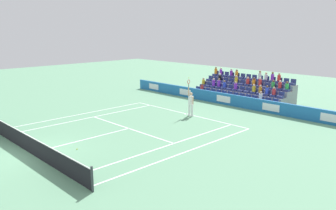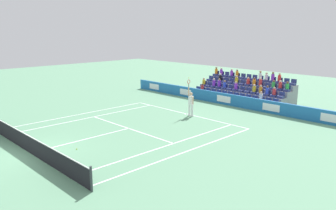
% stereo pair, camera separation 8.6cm
% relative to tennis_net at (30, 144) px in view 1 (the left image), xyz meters
% --- Properties ---
extents(ground_plane, '(80.00, 80.00, 0.00)m').
position_rel_tennis_net_xyz_m(ground_plane, '(0.00, 0.00, -0.49)').
color(ground_plane, '#669E77').
extents(line_baseline, '(10.97, 0.10, 0.01)m').
position_rel_tennis_net_xyz_m(line_baseline, '(0.00, -11.89, -0.49)').
color(line_baseline, white).
rests_on(line_baseline, ground).
extents(line_service, '(8.23, 0.10, 0.01)m').
position_rel_tennis_net_xyz_m(line_service, '(0.00, -6.40, -0.49)').
color(line_service, white).
rests_on(line_service, ground).
extents(line_centre_service, '(0.10, 6.40, 0.01)m').
position_rel_tennis_net_xyz_m(line_centre_service, '(0.00, -3.20, -0.49)').
color(line_centre_service, white).
rests_on(line_centre_service, ground).
extents(line_singles_sideline_left, '(0.10, 11.89, 0.01)m').
position_rel_tennis_net_xyz_m(line_singles_sideline_left, '(4.12, -5.95, -0.49)').
color(line_singles_sideline_left, white).
rests_on(line_singles_sideline_left, ground).
extents(line_singles_sideline_right, '(0.10, 11.89, 0.01)m').
position_rel_tennis_net_xyz_m(line_singles_sideline_right, '(-4.12, -5.95, -0.49)').
color(line_singles_sideline_right, white).
rests_on(line_singles_sideline_right, ground).
extents(line_doubles_sideline_left, '(0.10, 11.89, 0.01)m').
position_rel_tennis_net_xyz_m(line_doubles_sideline_left, '(5.49, -5.95, -0.49)').
color(line_doubles_sideline_left, white).
rests_on(line_doubles_sideline_left, ground).
extents(line_doubles_sideline_right, '(0.10, 11.89, 0.01)m').
position_rel_tennis_net_xyz_m(line_doubles_sideline_right, '(-5.49, -5.95, -0.49)').
color(line_doubles_sideline_right, white).
rests_on(line_doubles_sideline_right, ground).
extents(line_centre_mark, '(0.10, 0.20, 0.01)m').
position_rel_tennis_net_xyz_m(line_centre_mark, '(0.00, -11.79, -0.49)').
color(line_centre_mark, white).
rests_on(line_centre_mark, ground).
extents(sponsor_barrier, '(22.04, 0.22, 0.96)m').
position_rel_tennis_net_xyz_m(sponsor_barrier, '(-0.00, -16.63, -0.01)').
color(sponsor_barrier, '#1E66AD').
rests_on(sponsor_barrier, ground).
extents(tennis_net, '(11.97, 0.10, 1.07)m').
position_rel_tennis_net_xyz_m(tennis_net, '(0.00, 0.00, 0.00)').
color(tennis_net, '#33383D').
rests_on(tennis_net, ground).
extents(tennis_player, '(0.53, 0.38, 2.85)m').
position_rel_tennis_net_xyz_m(tennis_player, '(-0.68, -11.62, 0.50)').
color(tennis_player, white).
rests_on(tennis_player, ground).
extents(stadium_stand, '(8.68, 3.80, 2.62)m').
position_rel_tennis_net_xyz_m(stadium_stand, '(-0.00, -19.57, 0.21)').
color(stadium_stand, gray).
rests_on(stadium_stand, ground).
extents(loose_tennis_ball, '(0.07, 0.07, 0.07)m').
position_rel_tennis_net_xyz_m(loose_tennis_ball, '(-1.20, -2.00, -0.46)').
color(loose_tennis_ball, '#D1E533').
rests_on(loose_tennis_ball, ground).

